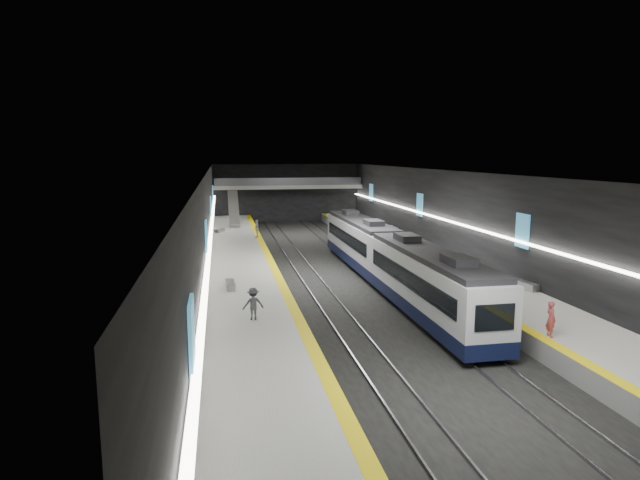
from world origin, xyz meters
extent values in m
plane|color=black|center=(0.00, 0.00, 0.00)|extent=(70.00, 70.00, 0.00)
cube|color=beige|center=(0.00, 0.00, 8.00)|extent=(20.00, 70.00, 0.04)
cube|color=black|center=(-10.00, 0.00, 4.00)|extent=(0.04, 70.00, 8.00)
cube|color=black|center=(10.00, 0.00, 4.00)|extent=(0.04, 70.00, 8.00)
cube|color=black|center=(0.00, 35.00, 4.00)|extent=(20.00, 0.04, 8.00)
cube|color=slate|center=(-7.50, 0.00, 0.50)|extent=(5.00, 70.00, 1.00)
cube|color=#9C9C97|center=(-7.50, 0.00, 1.01)|extent=(5.00, 70.00, 0.02)
cube|color=yellow|center=(-5.30, 0.00, 1.02)|extent=(0.60, 70.00, 0.02)
cube|color=slate|center=(7.50, 0.00, 0.50)|extent=(5.00, 70.00, 1.00)
cube|color=#9C9C97|center=(7.50, 0.00, 1.01)|extent=(5.00, 70.00, 0.02)
cube|color=yellow|center=(5.30, 0.00, 1.02)|extent=(0.60, 70.00, 0.02)
cube|color=gray|center=(-3.22, 0.00, 0.06)|extent=(0.08, 70.00, 0.12)
cube|color=gray|center=(-1.78, 0.00, 0.06)|extent=(0.08, 70.00, 0.12)
cube|color=gray|center=(1.78, 0.00, 0.06)|extent=(0.08, 70.00, 0.12)
cube|color=gray|center=(3.22, 0.00, 0.06)|extent=(0.08, 70.00, 0.12)
cube|color=black|center=(2.50, -10.82, 0.75)|extent=(2.65, 15.00, 0.80)
cube|color=silver|center=(2.50, -10.82, 2.40)|extent=(2.65, 15.00, 2.50)
cube|color=black|center=(2.50, -10.82, 3.80)|extent=(2.44, 14.25, 0.30)
cube|color=black|center=(2.50, -10.82, 2.45)|extent=(2.69, 13.20, 1.00)
cube|color=black|center=(2.50, -18.34, 2.35)|extent=(1.85, 0.05, 1.20)
cube|color=black|center=(2.50, 4.18, 0.75)|extent=(2.65, 15.00, 0.80)
cube|color=silver|center=(2.50, 4.18, 2.40)|extent=(2.65, 15.00, 2.50)
cube|color=black|center=(2.50, 4.18, 3.80)|extent=(2.44, 14.25, 0.30)
cube|color=black|center=(2.50, 4.18, 2.45)|extent=(2.69, 13.20, 1.00)
cube|color=black|center=(2.50, -3.34, 2.35)|extent=(1.85, 0.05, 1.20)
cube|color=teal|center=(-9.92, -25.00, 4.50)|extent=(0.10, 1.50, 2.20)
cube|color=teal|center=(-9.92, -8.00, 4.50)|extent=(0.10, 1.50, 2.20)
cube|color=teal|center=(-9.92, 10.00, 4.50)|extent=(0.10, 1.50, 2.20)
cube|color=teal|center=(-9.92, 27.00, 4.50)|extent=(0.10, 1.50, 2.20)
cube|color=teal|center=(9.92, -8.00, 4.50)|extent=(0.10, 1.50, 2.20)
cube|color=teal|center=(9.92, 10.00, 4.50)|extent=(0.10, 1.50, 2.20)
cube|color=teal|center=(9.92, 27.00, 4.50)|extent=(0.10, 1.50, 2.20)
cube|color=white|center=(-9.80, 0.00, 3.80)|extent=(0.25, 68.60, 0.12)
cube|color=white|center=(9.80, 0.00, 3.80)|extent=(0.25, 68.60, 0.12)
cube|color=gray|center=(0.00, 33.00, 5.00)|extent=(20.00, 3.00, 0.50)
cube|color=#47474C|center=(0.00, 31.55, 5.75)|extent=(19.60, 0.08, 1.00)
cube|color=#99999E|center=(-7.50, 26.00, 2.90)|extent=(1.20, 7.50, 3.92)
cube|color=#99999E|center=(-8.61, -5.71, 1.22)|extent=(0.60, 1.85, 0.45)
cube|color=#99999E|center=(-9.22, 19.35, 1.20)|extent=(1.10, 1.68, 0.40)
cube|color=#99999E|center=(9.50, -9.29, 1.24)|extent=(0.92, 2.07, 0.49)
cube|color=#99999E|center=(9.50, 16.89, 1.25)|extent=(0.74, 2.07, 0.50)
imported|color=#AD4043|center=(5.74, -17.58, 1.84)|extent=(0.44, 0.64, 1.67)
imported|color=beige|center=(-5.50, 14.76, 1.90)|extent=(0.57, 1.10, 1.81)
imported|color=#3D3F45|center=(-7.58, -12.47, 1.83)|extent=(1.15, 0.75, 1.66)
camera|label=1|loc=(-9.08, -38.89, 9.37)|focal=30.00mm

